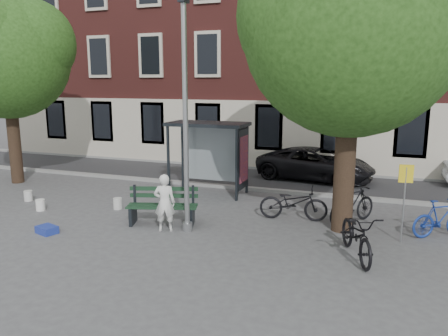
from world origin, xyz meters
TOP-DOWN VIEW (x-y plane):
  - ground at (0.00, 0.00)m, footprint 90.00×90.00m
  - road at (0.00, 7.00)m, footprint 40.00×4.00m
  - curb_near at (0.00, 5.00)m, footprint 40.00×0.25m
  - curb_far at (0.00, 9.00)m, footprint 40.00×0.25m
  - building_row at (0.00, 13.00)m, footprint 30.00×8.00m
  - lamppost at (0.00, 0.00)m, footprint 0.28×0.35m
  - tree_right at (4.01, 1.38)m, footprint 5.76×5.60m
  - tree_left at (-8.99, 2.88)m, footprint 5.18×4.86m
  - bus_shelter at (-0.61, 4.11)m, footprint 2.85×1.45m
  - painter at (-0.57, -0.22)m, footprint 0.68×0.55m
  - bench at (-0.93, 0.33)m, footprint 2.11×1.21m
  - bike_a at (2.55, 1.98)m, footprint 2.07×0.93m
  - bike_b at (6.50, 1.87)m, footprint 1.68×1.34m
  - bike_c at (4.50, -0.35)m, footprint 1.45×2.26m
  - bike_d at (4.22, 2.25)m, footprint 1.52×1.82m
  - car_dark at (2.35, 7.70)m, footprint 5.07×2.86m
  - blue_crate at (-3.50, -1.50)m, footprint 0.65×0.55m
  - bucket_a at (-6.46, 0.92)m, footprint 0.29×0.29m
  - bucket_b at (-3.00, 1.15)m, footprint 0.30×0.30m
  - bucket_c at (-5.22, 0.15)m, footprint 0.29×0.29m
  - notice_sign at (5.52, 1.10)m, footprint 0.35×0.08m

SIDE VIEW (x-z plane):
  - ground at x=0.00m, z-range 0.00..0.00m
  - road at x=0.00m, z-range 0.00..0.01m
  - curb_near at x=0.00m, z-range 0.00..0.12m
  - curb_far at x=0.00m, z-range 0.00..0.12m
  - blue_crate at x=-3.50m, z-range 0.00..0.20m
  - bucket_a at x=-6.46m, z-range 0.00..0.36m
  - bucket_b at x=-3.00m, z-range 0.00..0.36m
  - bucket_c at x=-5.22m, z-range 0.00..0.36m
  - bench at x=-0.93m, z-range -0.04..0.99m
  - bike_b at x=6.50m, z-range 0.00..1.02m
  - bike_a at x=2.55m, z-range 0.00..1.05m
  - bike_d at x=4.22m, z-range 0.00..1.12m
  - bike_c at x=4.50m, z-range 0.00..1.12m
  - car_dark at x=2.35m, z-range 0.00..1.34m
  - painter at x=-0.57m, z-range 0.00..1.60m
  - notice_sign at x=5.52m, z-range 0.48..2.50m
  - bus_shelter at x=-0.61m, z-range 0.61..3.23m
  - lamppost at x=0.00m, z-range -0.27..5.84m
  - tree_left at x=-8.99m, z-range 1.52..8.92m
  - tree_right at x=4.01m, z-range 1.52..9.72m
  - building_row at x=0.00m, z-range 0.00..14.00m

